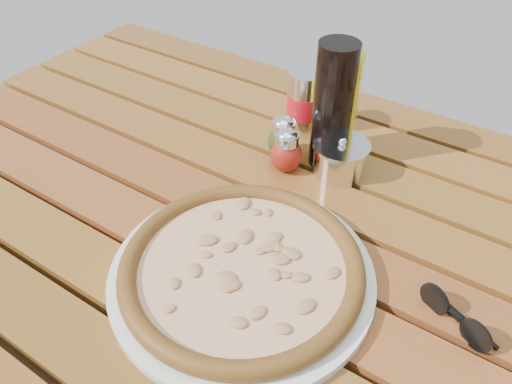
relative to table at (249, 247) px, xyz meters
The scene contains 10 objects.
table is the anchor object (origin of this frame).
plate 0.15m from the table, 60.31° to the right, with size 0.36×0.36×0.01m, color white.
pizza 0.16m from the table, 60.31° to the right, with size 0.33×0.33×0.03m.
pepper_shaker 0.17m from the table, 94.57° to the left, with size 0.07×0.07×0.08m.
oregano_shaker 0.20m from the table, 102.08° to the left, with size 0.07×0.07×0.08m.
dark_bottle 0.27m from the table, 78.34° to the left, with size 0.07×0.07×0.22m, color black.
soda_can 0.29m from the table, 100.20° to the left, with size 0.09×0.09×0.12m.
olive_oil_cruet 0.28m from the table, 78.74° to the left, with size 0.07×0.07×0.21m.
parmesan_tin 0.21m from the table, 67.71° to the left, with size 0.11×0.11×0.07m.
sunglasses 0.34m from the table, ahead, with size 0.11×0.06×0.04m.
Camera 1 is at (0.32, -0.47, 1.28)m, focal length 35.00 mm.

